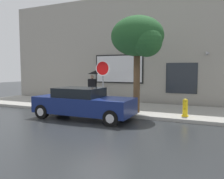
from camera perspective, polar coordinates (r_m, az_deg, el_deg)
The scene contains 8 objects.
ground_plane at distance 9.98m, azimuth -3.02°, elevation -7.73°, with size 60.00×60.00×0.00m, color #282B2D.
sidewalk at distance 12.65m, azimuth 3.25°, elevation -4.70°, with size 20.00×4.00×0.15m, color #A3A099.
building_facade at distance 14.90m, azimuth 6.81°, elevation 9.86°, with size 20.00×0.67×7.00m.
parked_car at distance 10.32m, azimuth -7.26°, elevation -3.42°, with size 4.50×1.80×1.39m.
fire_hydrant at distance 10.49m, azimuth 17.78°, elevation -4.35°, with size 0.30×0.44×0.79m.
pedestrian_with_umbrella at distance 14.00m, azimuth -4.43°, elevation 3.05°, with size 1.00×1.00×2.01m.
street_tree at distance 10.99m, azimuth 6.75°, elevation 12.60°, with size 2.52×2.14×4.57m.
stop_sign at distance 11.43m, azimuth -2.31°, elevation 3.53°, with size 0.76×0.10×2.49m.
Camera 1 is at (4.48, -8.65, 2.17)m, focal length 36.67 mm.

